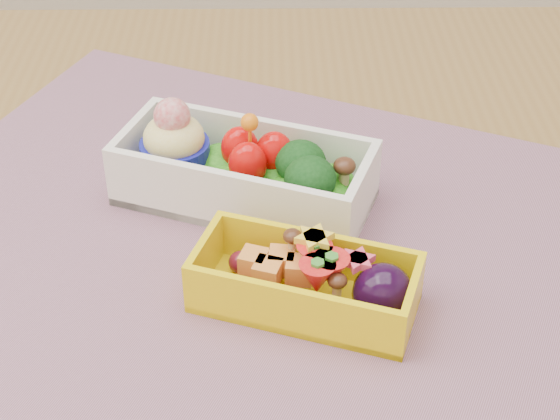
{
  "coord_description": "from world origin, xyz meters",
  "views": [
    {
      "loc": [
        -0.02,
        -0.52,
        1.16
      ],
      "look_at": [
        -0.02,
        -0.03,
        0.79
      ],
      "focal_mm": 56.93,
      "sensor_mm": 36.0,
      "label": 1
    }
  ],
  "objects_px": {
    "table": "(299,328)",
    "placemat": "(270,257)",
    "bento_yellow": "(310,282)",
    "bento_white": "(243,172)"
  },
  "relations": [
    {
      "from": "table",
      "to": "bento_yellow",
      "type": "distance_m",
      "value": 0.15
    },
    {
      "from": "bento_yellow",
      "to": "table",
      "type": "bearing_deg",
      "value": 110.8
    },
    {
      "from": "placemat",
      "to": "bento_white",
      "type": "relative_size",
      "value": 2.82
    },
    {
      "from": "bento_white",
      "to": "bento_yellow",
      "type": "height_order",
      "value": "bento_white"
    },
    {
      "from": "bento_white",
      "to": "placemat",
      "type": "bearing_deg",
      "value": -52.97
    },
    {
      "from": "table",
      "to": "bento_white",
      "type": "height_order",
      "value": "bento_white"
    },
    {
      "from": "table",
      "to": "bento_yellow",
      "type": "relative_size",
      "value": 7.54
    },
    {
      "from": "placemat",
      "to": "bento_white",
      "type": "distance_m",
      "value": 0.08
    },
    {
      "from": "table",
      "to": "placemat",
      "type": "distance_m",
      "value": 0.11
    },
    {
      "from": "placemat",
      "to": "bento_yellow",
      "type": "xyz_separation_m",
      "value": [
        0.03,
        -0.05,
        0.02
      ]
    }
  ]
}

